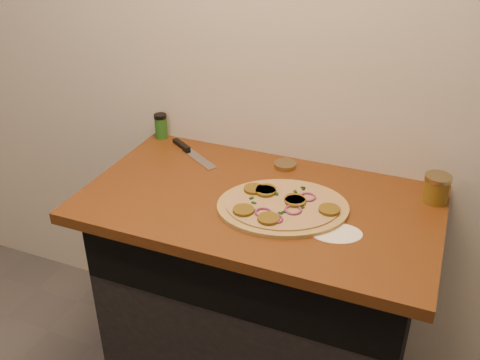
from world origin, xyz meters
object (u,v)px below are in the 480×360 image
at_px(salsa_jar, 436,188).
at_px(spice_shaker, 161,126).
at_px(chefs_knife, 190,151).
at_px(pizza, 282,206).

relative_size(salsa_jar, spice_shaker, 0.92).
xyz_separation_m(chefs_knife, spice_shaker, (-0.17, 0.08, 0.05)).
relative_size(pizza, chefs_knife, 2.09).
distance_m(chefs_knife, spice_shaker, 0.20).
bearing_deg(chefs_knife, salsa_jar, -0.87).
relative_size(chefs_knife, spice_shaker, 2.52).
bearing_deg(salsa_jar, pizza, -152.37).
distance_m(pizza, chefs_knife, 0.53).
bearing_deg(spice_shaker, pizza, -27.59).
bearing_deg(pizza, salsa_jar, 27.63).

